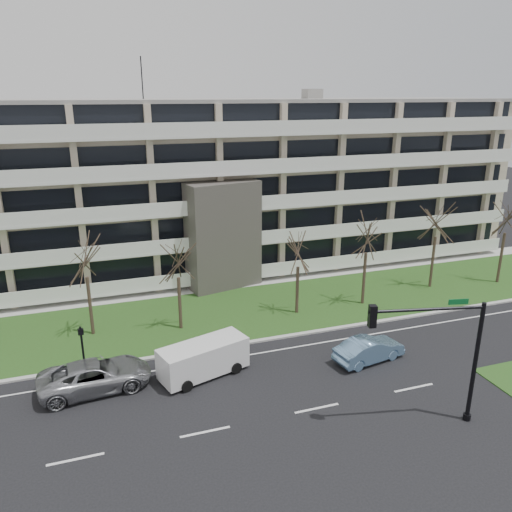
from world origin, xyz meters
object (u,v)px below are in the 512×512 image
object	(u,v)px
white_van	(204,356)
blue_sedan	(369,350)
silver_pickup	(95,376)
pedestrian_signal	(82,345)
traffic_signal	(441,345)

from	to	relation	value
white_van	blue_sedan	bearing A→B (deg)	-26.54
silver_pickup	white_van	distance (m)	6.13
silver_pickup	pedestrian_signal	world-z (taller)	pedestrian_signal
silver_pickup	blue_sedan	size ratio (longest dim) A/B	1.33
pedestrian_signal	silver_pickup	bearing A→B (deg)	-78.17
white_van	traffic_signal	world-z (taller)	traffic_signal
blue_sedan	silver_pickup	bearing A→B (deg)	72.16
blue_sedan	pedestrian_signal	xyz separation A→B (m)	(-16.62, 3.72, 1.28)
white_van	pedestrian_signal	world-z (taller)	pedestrian_signal
silver_pickup	blue_sedan	bearing A→B (deg)	-102.51
silver_pickup	white_van	bearing A→B (deg)	-99.09
blue_sedan	traffic_signal	xyz separation A→B (m)	(-0.20, -6.36, 3.57)
white_van	silver_pickup	bearing A→B (deg)	158.96
silver_pickup	pedestrian_signal	distance (m)	2.07
silver_pickup	traffic_signal	size ratio (longest dim) A/B	0.91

